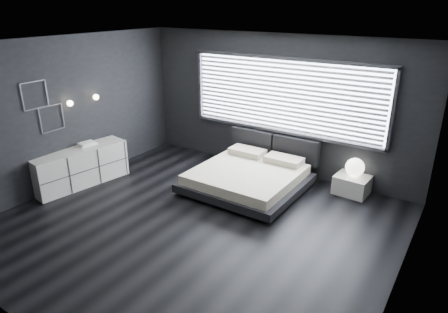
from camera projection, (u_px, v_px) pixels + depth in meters
The scene contains 12 objects.
room at pixel (193, 143), 5.92m from camera, with size 6.04×6.00×2.80m.
window at pixel (284, 96), 7.84m from camera, with size 4.14×0.09×1.52m.
headboard at pixel (273, 145), 8.25m from camera, with size 1.96×0.16×0.52m.
sconce_near at pixel (70, 103), 7.36m from camera, with size 0.18×0.11×0.11m.
sconce_far at pixel (96, 97), 7.83m from camera, with size 0.18×0.11×0.11m.
wall_art_upper at pixel (35, 95), 6.85m from camera, with size 0.01×0.48×0.48m.
wall_art_lower at pixel (52, 118), 7.22m from camera, with size 0.01×0.48×0.48m.
bed at pixel (248, 177), 7.55m from camera, with size 2.05×1.96×0.53m.
nightstand at pixel (352, 185), 7.41m from camera, with size 0.60×0.50×0.35m, color silver.
orb_lamp at pixel (355, 167), 7.31m from camera, with size 0.34×0.34×0.34m, color white.
dresser at pixel (81, 167), 7.73m from camera, with size 0.80×1.88×0.73m.
book_stack at pixel (87, 144), 7.78m from camera, with size 0.32×0.37×0.07m.
Camera 1 is at (3.46, -4.42, 3.37)m, focal length 32.00 mm.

